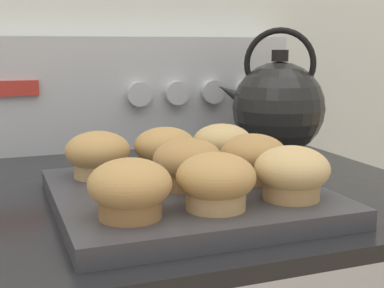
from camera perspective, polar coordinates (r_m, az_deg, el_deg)
wall_back at (r=1.05m, az=-10.09°, el=14.46°), size 8.00×0.05×2.40m
control_panel at (r=1.00m, az=-9.09°, el=5.35°), size 0.72×0.07×0.21m
muffin_pan at (r=0.65m, az=-0.61°, el=-5.56°), size 0.31×0.31×0.02m
muffin_r0_c0 at (r=0.53m, az=-6.64°, el=-4.75°), size 0.08×0.08×0.06m
muffin_r0_c1 at (r=0.56m, az=2.56°, el=-3.99°), size 0.08×0.08×0.06m
muffin_r0_c2 at (r=0.60m, az=10.60°, el=-3.05°), size 0.08×0.08×0.06m
muffin_r1_c1 at (r=0.64m, az=-0.45°, el=-2.07°), size 0.08×0.08×0.06m
muffin_r1_c2 at (r=0.68m, az=6.55°, el=-1.47°), size 0.08×0.08×0.06m
muffin_r2_c0 at (r=0.70m, az=-10.01°, el=-1.09°), size 0.08×0.08×0.06m
muffin_r2_c1 at (r=0.73m, az=-2.88°, el=-0.56°), size 0.08×0.08×0.06m
muffin_r2_c2 at (r=0.76m, az=3.25°, el=-0.11°), size 0.08×0.08×0.06m
tea_kettle at (r=0.95m, az=9.12°, el=4.00°), size 0.19×0.16×0.22m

